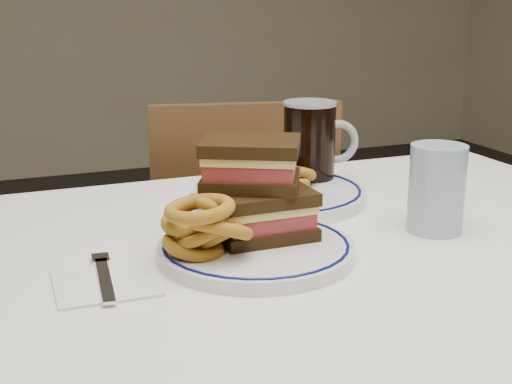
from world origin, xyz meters
name	(u,v)px	position (x,y,z in m)	size (l,w,h in m)	color
dining_table	(277,324)	(0.00, 0.00, 0.64)	(1.27, 0.87, 0.75)	silver
chair_far	(240,263)	(0.18, 0.64, 0.47)	(0.48, 0.48, 0.87)	#463016
main_plate	(256,249)	(-0.03, 0.00, 0.76)	(0.26, 0.26, 0.02)	silver
reuben_sandwich	(257,188)	(-0.02, 0.03, 0.83)	(0.16, 0.15, 0.13)	black
onion_rings_main	(205,224)	(-0.10, 0.00, 0.80)	(0.12, 0.13, 0.10)	brown
ketchup_ramekin	(215,212)	(-0.06, 0.10, 0.78)	(0.05, 0.05, 0.03)	silver
beer_mug	(311,144)	(0.18, 0.28, 0.83)	(0.14, 0.09, 0.15)	black
water_glass	(437,189)	(0.25, 0.00, 0.81)	(0.08, 0.08, 0.13)	#93AEBE
far_plate	(279,194)	(0.10, 0.23, 0.76)	(0.29, 0.29, 0.02)	silver
onion_rings_far	(289,179)	(0.12, 0.23, 0.78)	(0.11, 0.11, 0.06)	brown
napkin_fork	(105,281)	(-0.23, -0.02, 0.75)	(0.12, 0.16, 0.01)	silver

